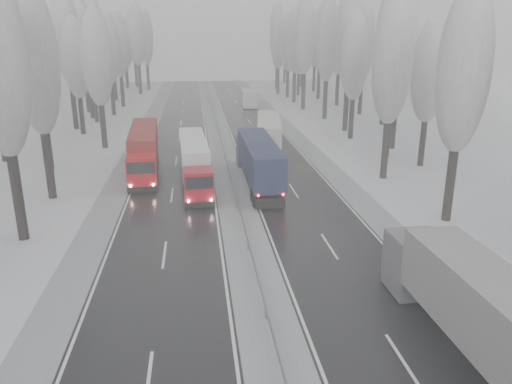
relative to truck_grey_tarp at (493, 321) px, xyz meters
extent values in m
plane|color=white|center=(-8.20, 1.04, -2.44)|extent=(260.00, 260.00, 0.00)
cube|color=black|center=(-2.95, 31.04, -2.43)|extent=(7.50, 200.00, 0.03)
cube|color=black|center=(-13.45, 31.04, -2.43)|extent=(7.50, 200.00, 0.03)
cube|color=#ABAEB3|center=(-8.20, 31.04, -2.42)|extent=(3.00, 200.00, 0.04)
cube|color=#ABAEB3|center=(2.00, 31.04, -2.42)|extent=(2.40, 200.00, 0.04)
cube|color=#ABAEB3|center=(-18.40, 31.04, -2.42)|extent=(2.40, 200.00, 0.04)
cube|color=slate|center=(-8.20, 31.04, -1.84)|extent=(0.06, 200.00, 0.32)
cube|color=slate|center=(-8.20, 29.04, -2.14)|extent=(0.12, 0.12, 0.60)
cube|color=slate|center=(-8.20, 61.04, -2.14)|extent=(0.12, 0.12, 0.60)
cylinder|color=black|center=(6.83, 16.71, 0.36)|extent=(0.68, 0.68, 5.60)
ellipsoid|color=gray|center=(6.83, 16.71, 8.36)|extent=(3.60, 3.60, 11.45)
cylinder|color=black|center=(6.31, 28.07, 0.37)|extent=(0.68, 0.68, 5.62)
ellipsoid|color=gray|center=(6.31, 28.07, 8.40)|extent=(3.60, 3.60, 11.48)
cylinder|color=black|center=(11.82, 32.07, 0.03)|extent=(0.64, 0.64, 4.94)
ellipsoid|color=gray|center=(11.82, 32.07, 7.08)|extent=(3.60, 3.60, 10.09)
cylinder|color=black|center=(9.69, 36.21, 0.22)|extent=(0.66, 0.66, 5.32)
ellipsoid|color=gray|center=(9.69, 36.21, 7.83)|extent=(3.60, 3.60, 10.88)
cylinder|color=black|center=(11.92, 40.21, 0.71)|extent=(0.72, 0.72, 6.31)
ellipsoid|color=gray|center=(11.92, 40.21, 9.73)|extent=(3.60, 3.60, 12.90)
cylinder|color=black|center=(8.82, 46.64, 0.25)|extent=(0.67, 0.67, 5.38)
ellipsoid|color=gray|center=(8.82, 46.64, 7.93)|extent=(3.60, 3.60, 10.98)
cylinder|color=black|center=(15.11, 50.64, -0.15)|extent=(0.62, 0.62, 4.59)
ellipsoid|color=gray|center=(15.11, 50.64, 6.42)|extent=(3.60, 3.60, 9.39)
cylinder|color=black|center=(9.70, 52.06, 1.03)|extent=(0.76, 0.76, 6.95)
ellipsoid|color=gray|center=(9.70, 52.06, 10.95)|extent=(3.60, 3.60, 14.19)
cylinder|color=black|center=(16.61, 56.06, 0.85)|extent=(0.74, 0.74, 6.59)
ellipsoid|color=gray|center=(16.61, 56.06, 10.27)|extent=(3.60, 3.60, 13.46)
cylinder|color=black|center=(9.36, 62.31, 0.74)|extent=(0.72, 0.72, 6.37)
ellipsoid|color=gray|center=(9.36, 62.31, 9.84)|extent=(3.60, 3.60, 13.01)
cylinder|color=black|center=(16.51, 66.31, 0.54)|extent=(0.70, 0.70, 5.97)
ellipsoid|color=gray|center=(16.51, 66.31, 9.07)|extent=(3.60, 3.60, 12.20)
cylinder|color=black|center=(8.14, 72.99, 0.88)|extent=(0.74, 0.74, 6.65)
ellipsoid|color=gray|center=(8.14, 72.99, 10.39)|extent=(3.60, 3.60, 13.59)
cylinder|color=black|center=(15.51, 76.99, 0.63)|extent=(0.71, 0.71, 6.14)
ellipsoid|color=gray|center=(15.51, 76.99, 9.39)|extent=(3.60, 3.60, 12.54)
cylinder|color=black|center=(8.36, 82.74, 0.58)|extent=(0.71, 0.71, 6.05)
ellipsoid|color=gray|center=(8.36, 82.74, 9.23)|extent=(3.60, 3.60, 12.37)
cylinder|color=black|center=(14.28, 86.74, 0.71)|extent=(0.72, 0.72, 6.30)
ellipsoid|color=gray|center=(14.28, 86.74, 9.70)|extent=(3.60, 3.60, 12.87)
cylinder|color=black|center=(8.43, 90.25, 0.50)|extent=(0.70, 0.70, 5.88)
ellipsoid|color=gray|center=(8.43, 90.25, 8.89)|extent=(3.60, 3.60, 12.00)
cylinder|color=black|center=(11.57, 94.25, -0.01)|extent=(0.64, 0.64, 4.86)
ellipsoid|color=gray|center=(11.57, 94.25, 6.92)|extent=(3.60, 3.60, 9.92)
cylinder|color=black|center=(7.53, 97.36, 0.55)|extent=(0.70, 0.70, 5.98)
ellipsoid|color=gray|center=(7.53, 97.36, 9.08)|extent=(3.60, 3.60, 12.21)
cylinder|color=black|center=(16.74, 101.36, 0.65)|extent=(0.71, 0.71, 6.19)
ellipsoid|color=gray|center=(16.74, 101.36, 9.49)|extent=(3.60, 3.60, 12.64)
cylinder|color=black|center=(8.83, 107.20, 0.99)|extent=(0.75, 0.75, 6.86)
ellipsoid|color=gray|center=(8.83, 107.20, 10.78)|extent=(3.60, 3.60, 14.01)
cylinder|color=black|center=(15.82, 111.20, 0.33)|extent=(0.68, 0.68, 5.55)
ellipsoid|color=gray|center=(15.82, 111.20, 8.26)|extent=(3.60, 3.60, 11.33)
cylinder|color=black|center=(10.53, 117.77, 0.60)|extent=(0.71, 0.71, 6.09)
ellipsoid|color=gray|center=(10.53, 117.77, 9.31)|extent=(3.60, 3.60, 12.45)
cylinder|color=black|center=(13.35, 121.77, 0.30)|extent=(0.67, 0.67, 5.49)
ellipsoid|color=gray|center=(13.35, 121.77, 8.14)|extent=(3.60, 3.60, 11.21)
cylinder|color=black|center=(-22.91, 16.75, 0.63)|extent=(0.71, 0.71, 6.14)
cylinder|color=black|center=(-23.33, 25.61, 0.47)|extent=(0.69, 0.69, 5.83)
ellipsoid|color=gray|center=(-23.33, 25.61, 8.81)|extent=(3.60, 3.60, 11.92)
cylinder|color=black|center=(-25.95, 35.24, 0.07)|extent=(0.65, 0.65, 5.03)
ellipsoid|color=gray|center=(-25.95, 35.24, 7.26)|extent=(3.60, 3.60, 10.28)
cylinder|color=black|center=(-31.72, 39.24, -0.08)|extent=(0.63, 0.63, 4.73)
cylinder|color=black|center=(-22.15, 44.77, 0.28)|extent=(0.67, 0.67, 5.44)
ellipsoid|color=gray|center=(-22.15, 44.77, 8.04)|extent=(3.60, 3.60, 11.11)
cylinder|color=black|center=(-30.05, 48.77, 0.42)|extent=(0.69, 0.69, 5.72)
ellipsoid|color=gray|center=(-30.05, 48.77, 8.60)|extent=(3.60, 3.60, 11.69)
cylinder|color=black|center=(-26.46, 53.75, 0.17)|extent=(0.66, 0.66, 5.23)
ellipsoid|color=gray|center=(-26.46, 53.75, 7.64)|extent=(3.60, 3.60, 10.68)
cylinder|color=black|center=(-28.25, 57.75, 0.86)|extent=(0.74, 0.74, 6.60)
ellipsoid|color=gray|center=(-28.25, 57.75, 10.29)|extent=(3.60, 3.60, 13.49)
cylinder|color=black|center=(-26.36, 63.39, 0.14)|extent=(0.65, 0.65, 5.16)
ellipsoid|color=gray|center=(-26.36, 63.39, 7.51)|extent=(3.60, 3.60, 10.54)
cylinder|color=black|center=(-27.75, 67.39, 0.45)|extent=(0.69, 0.69, 5.79)
ellipsoid|color=gray|center=(-27.75, 67.39, 8.73)|extent=(3.60, 3.60, 11.84)
cylinder|color=black|center=(-24.78, 70.15, 0.38)|extent=(0.68, 0.68, 5.64)
ellipsoid|color=gray|center=(-24.78, 70.15, 8.44)|extent=(3.60, 3.60, 11.53)
cylinder|color=black|center=(-29.62, 74.15, 0.84)|extent=(0.73, 0.73, 6.56)
ellipsoid|color=gray|center=(-29.62, 74.15, 10.20)|extent=(3.60, 3.60, 13.40)
cylinder|color=black|center=(-24.53, 80.23, 0.45)|extent=(0.69, 0.69, 5.79)
ellipsoid|color=gray|center=(-24.53, 80.23, 8.73)|extent=(3.60, 3.60, 11.84)
cylinder|color=black|center=(-29.29, 84.23, 0.88)|extent=(0.74, 0.74, 6.65)
ellipsoid|color=gray|center=(-29.29, 84.23, 10.38)|extent=(3.60, 3.60, 13.58)
cylinder|color=black|center=(-27.13, 89.58, 0.12)|extent=(0.65, 0.65, 5.12)
ellipsoid|color=gray|center=(-27.13, 89.58, 7.43)|extent=(3.60, 3.60, 10.46)
cylinder|color=black|center=(-30.02, 93.58, 0.48)|extent=(0.69, 0.69, 5.84)
ellipsoid|color=gray|center=(-30.02, 93.58, 8.81)|extent=(3.60, 3.60, 11.92)
cylinder|color=black|center=(-23.27, 100.37, 0.89)|extent=(0.74, 0.74, 6.67)
ellipsoid|color=gray|center=(-23.27, 100.37, 10.43)|extent=(3.60, 3.60, 13.63)
cylinder|color=black|center=(-32.40, 104.37, 0.71)|extent=(0.72, 0.72, 6.31)
ellipsoid|color=gray|center=(-32.40, 104.37, 9.72)|extent=(3.60, 3.60, 12.88)
cylinder|color=black|center=(-22.25, 109.76, 0.70)|extent=(0.72, 0.72, 6.29)
ellipsoid|color=gray|center=(-22.25, 109.76, 9.68)|extent=(3.60, 3.60, 12.84)
cylinder|color=black|center=(-27.86, 113.76, -0.01)|extent=(0.64, 0.64, 4.86)
ellipsoid|color=gray|center=(-27.86, 113.76, 6.92)|extent=(3.60, 3.60, 9.92)
cylinder|color=black|center=(-25.76, 116.35, 0.87)|extent=(0.74, 0.74, 6.63)
ellipsoid|color=gray|center=(-25.76, 116.35, 10.34)|extent=(3.60, 3.60, 13.54)
cylinder|color=black|center=(-28.53, 120.35, 0.45)|extent=(0.69, 0.69, 5.79)
ellipsoid|color=gray|center=(-28.53, 120.35, 8.72)|extent=(3.60, 3.60, 11.82)
cube|color=#57585D|center=(-0.13, 6.83, -0.76)|extent=(2.60, 2.70, 3.06)
cube|color=black|center=(-0.15, 8.11, -0.04)|extent=(2.35, 0.15, 1.02)
cube|color=black|center=(-0.15, 8.21, -1.98)|extent=(2.55, 0.20, 0.51)
cube|color=slate|center=(0.02, -1.13, 0.31)|extent=(2.85, 13.32, 2.86)
cylinder|color=black|center=(-1.18, 6.00, -1.91)|extent=(0.38, 1.07, 1.06)
cylinder|color=black|center=(0.96, 6.04, -1.91)|extent=(0.38, 1.07, 1.06)
sphere|color=white|center=(-1.12, 8.22, -1.57)|extent=(0.22, 0.22, 0.22)
sphere|color=white|center=(0.81, 8.26, -1.57)|extent=(0.22, 0.22, 0.22)
cube|color=#1F244F|center=(-5.83, 34.43, -0.77)|extent=(2.54, 2.64, 3.03)
cube|color=black|center=(-5.84, 35.70, -0.07)|extent=(2.33, 0.12, 1.01)
cube|color=black|center=(-5.84, 35.80, -1.99)|extent=(2.53, 0.17, 0.51)
cube|color=#121633|center=(-5.78, 26.55, 0.29)|extent=(2.66, 13.16, 2.83)
cube|color=black|center=(-5.74, 19.92, -1.89)|extent=(2.33, 0.14, 0.45)
cube|color=black|center=(-5.76, 22.91, -1.68)|extent=(2.26, 5.57, 0.45)
cube|color=black|center=(-5.74, 20.48, -2.09)|extent=(2.33, 0.08, 0.61)
cylinder|color=black|center=(-6.89, 33.62, -1.92)|extent=(0.36, 1.05, 1.05)
cylinder|color=black|center=(-4.77, 33.63, -1.92)|extent=(0.36, 1.05, 1.05)
cylinder|color=black|center=(-6.82, 22.50, -1.92)|extent=(0.36, 1.05, 1.05)
cylinder|color=black|center=(-4.69, 22.51, -1.92)|extent=(0.36, 1.05, 1.05)
cylinder|color=black|center=(-6.81, 21.18, -1.92)|extent=(0.36, 1.05, 1.05)
cylinder|color=black|center=(-4.68, 21.19, -1.92)|extent=(0.36, 1.05, 1.05)
sphere|color=#FF0C05|center=(-6.70, 19.85, -1.08)|extent=(0.20, 0.20, 0.20)
sphere|color=#FF0C05|center=(-4.78, 19.86, -1.08)|extent=(0.20, 0.20, 0.20)
sphere|color=white|center=(-6.80, 35.82, -1.58)|extent=(0.22, 0.22, 0.22)
sphere|color=white|center=(-4.88, 35.83, -1.58)|extent=(0.22, 0.22, 0.22)
cube|color=#9C988B|center=(-2.07, 46.85, -0.83)|extent=(2.75, 2.83, 2.93)
cube|color=black|center=(-1.91, 48.06, -0.15)|extent=(2.24, 0.39, 0.98)
cube|color=black|center=(-1.90, 48.16, -2.00)|extent=(2.44, 0.47, 0.49)
cube|color=beige|center=(-3.07, 39.31, 0.19)|extent=(4.13, 12.89, 2.73)
cube|color=black|center=(-3.91, 32.98, -1.91)|extent=(2.24, 0.41, 0.44)
cube|color=black|center=(-3.53, 35.83, -1.71)|extent=(2.83, 5.60, 0.44)
cube|color=black|center=(-3.84, 33.51, -2.10)|extent=(2.23, 0.35, 0.59)
cylinder|color=black|center=(-3.19, 46.21, -1.94)|extent=(0.47, 1.05, 1.01)
cylinder|color=black|center=(-1.16, 45.94, -1.94)|extent=(0.47, 1.05, 1.01)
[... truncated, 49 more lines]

